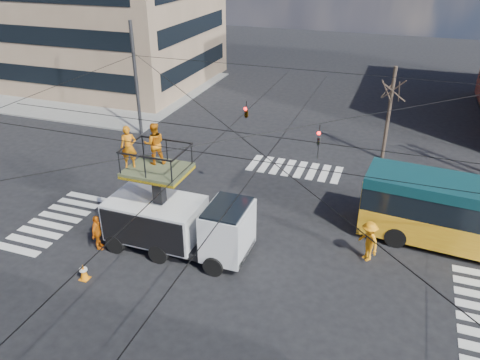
% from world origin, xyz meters
% --- Properties ---
extents(ground, '(120.00, 120.00, 0.00)m').
position_xyz_m(ground, '(0.00, 0.00, 0.00)').
color(ground, black).
rests_on(ground, ground).
extents(sidewalk_nw, '(18.00, 18.00, 0.12)m').
position_xyz_m(sidewalk_nw, '(-21.00, 21.00, 0.06)').
color(sidewalk_nw, slate).
rests_on(sidewalk_nw, ground).
extents(crosswalks, '(22.40, 22.40, 0.02)m').
position_xyz_m(crosswalks, '(0.00, 0.00, 0.01)').
color(crosswalks, silver).
rests_on(crosswalks, ground).
extents(overhead_network, '(24.24, 24.24, 8.00)m').
position_xyz_m(overhead_network, '(-0.07, 0.40, 4.29)').
color(overhead_network, '#2D2D30').
rests_on(overhead_network, ground).
extents(tree_a, '(2.00, 2.00, 6.00)m').
position_xyz_m(tree_a, '(5.00, 13.50, 4.63)').
color(tree_a, '#382B21').
rests_on(tree_a, ground).
extents(utility_truck, '(7.01, 2.68, 5.86)m').
position_xyz_m(utility_truck, '(-3.00, -0.07, 1.98)').
color(utility_truck, black).
rests_on(utility_truck, ground).
extents(traffic_cone, '(0.36, 0.36, 0.75)m').
position_xyz_m(traffic_cone, '(-5.79, -3.33, 0.38)').
color(traffic_cone, orange).
rests_on(traffic_cone, ground).
extents(worker_ground, '(0.63, 1.07, 1.72)m').
position_xyz_m(worker_ground, '(-6.48, -1.24, 0.86)').
color(worker_ground, '#D5650D').
rests_on(worker_ground, ground).
extents(flagger, '(1.33, 1.40, 1.91)m').
position_xyz_m(flagger, '(5.19, 2.03, 0.95)').
color(flagger, orange).
rests_on(flagger, ground).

